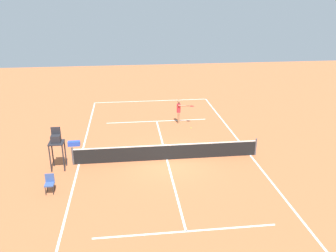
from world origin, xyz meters
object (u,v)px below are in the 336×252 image
equipment_bag (74,143)px  tennis_ball (191,128)px  player_serving (179,109)px  courtside_chair_near (50,183)px  umpire_chair (56,142)px

equipment_bag → tennis_ball: bearing=-164.8°
player_serving → equipment_bag: 8.18m
player_serving → tennis_ball: bearing=43.5°
player_serving → courtside_chair_near: (7.77, 9.11, -0.55)m
player_serving → courtside_chair_near: size_ratio=1.90×
player_serving → equipment_bag: player_serving is taller
tennis_ball → player_serving: bearing=-61.3°
player_serving → umpire_chair: bearing=-35.0°
tennis_ball → umpire_chair: 10.11m
tennis_ball → umpire_chair: bearing=32.2°
player_serving → umpire_chair: 10.19m
tennis_ball → umpire_chair: (8.45, 5.33, 1.57)m
courtside_chair_near → equipment_bag: courtside_chair_near is taller
player_serving → tennis_ball: size_ratio=26.57×
tennis_ball → courtside_chair_near: 11.56m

